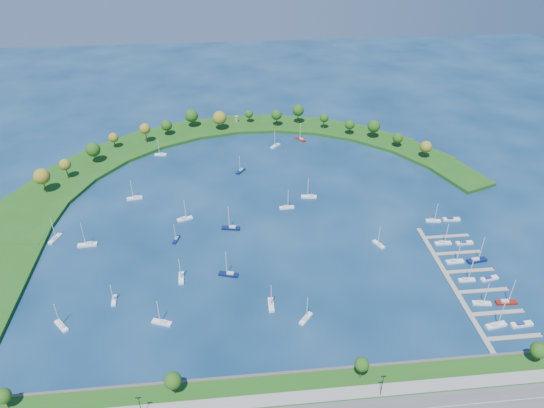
{
  "coord_description": "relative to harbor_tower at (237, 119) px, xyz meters",
  "views": [
    {
      "loc": [
        -17.65,
        -216.95,
        148.6
      ],
      "look_at": [
        5.0,
        5.0,
        4.0
      ],
      "focal_mm": 32.66,
      "sensor_mm": 36.0,
      "label": 1
    }
  ],
  "objects": [
    {
      "name": "docked_boat_7",
      "position": [
        105.28,
        -168.81,
        -3.32
      ],
      "size": [
        9.77,
        3.87,
        13.97
      ],
      "rotation": [
        0.0,
        0.0,
        0.13
      ],
      "color": "#0A1742",
      "rests_on": "ground"
    },
    {
      "name": "breakwater_trees",
      "position": [
        -8.48,
        -33.92,
        6.42
      ],
      "size": [
        236.28,
        93.08,
        14.85
      ],
      "color": "#382314",
      "rests_on": "breakwater"
    },
    {
      "name": "docked_boat_9",
      "position": [
        105.26,
        -155.14,
        -3.66
      ],
      "size": [
        8.39,
        2.43,
        1.71
      ],
      "rotation": [
        0.0,
        0.0,
        0.01
      ],
      "color": "white",
      "rests_on": "ground"
    },
    {
      "name": "moored_boat_8",
      "position": [
        19.79,
        -197.07,
        -3.41
      ],
      "size": [
        6.55,
        7.25,
        11.25
      ],
      "rotation": [
        0.0,
        0.0,
        0.88
      ],
      "color": "white",
      "rests_on": "ground"
    },
    {
      "name": "moored_boat_1",
      "position": [
        24.4,
        -39.09,
        -3.39
      ],
      "size": [
        7.28,
        7.22,
        11.78
      ],
      "rotation": [
        0.0,
        0.0,
        3.92
      ],
      "color": "white",
      "rests_on": "ground"
    },
    {
      "name": "breakwater",
      "position": [
        -37.04,
        -72.2,
        -3.3
      ],
      "size": [
        286.74,
        247.64,
        2.0
      ],
      "color": "#1B5015",
      "rests_on": "ground"
    },
    {
      "name": "docked_boat_8",
      "position": [
        94.81,
        -154.26,
        -3.39
      ],
      "size": [
        8.08,
        2.44,
        11.81
      ],
      "rotation": [
        0.0,
        0.0,
        -0.02
      ],
      "color": "white",
      "rests_on": "ground"
    },
    {
      "name": "docked_boat_10",
      "position": [
        97.22,
        -135.14,
        -3.41
      ],
      "size": [
        7.82,
        3.28,
        11.15
      ],
      "rotation": [
        0.0,
        0.0,
        -0.16
      ],
      "color": "white",
      "rests_on": "ground"
    },
    {
      "name": "docked_boat_3",
      "position": [
        105.29,
        -196.59,
        -3.36
      ],
      "size": [
        8.95,
        2.86,
        13.01
      ],
      "rotation": [
        0.0,
        0.0,
        -0.04
      ],
      "color": "maroon",
      "rests_on": "ground"
    },
    {
      "name": "moored_boat_9",
      "position": [
        -51.41,
        -44.07,
        -3.41
      ],
      "size": [
        7.75,
        2.83,
        11.15
      ],
      "rotation": [
        0.0,
        0.0,
        3.05
      ],
      "color": "white",
      "rests_on": "ground"
    },
    {
      "name": "moored_boat_13",
      "position": [
        -59.42,
        -178.41,
        -3.45
      ],
      "size": [
        2.17,
        6.52,
        9.44
      ],
      "rotation": [
        0.0,
        0.0,
        4.77
      ],
      "color": "white",
      "rests_on": "ground"
    },
    {
      "name": "harbor_tower",
      "position": [
        0.0,
        0.0,
        0.0
      ],
      "size": [
        2.6,
        2.6,
        4.48
      ],
      "color": "gray",
      "rests_on": "breakwater"
    },
    {
      "name": "moored_boat_17",
      "position": [
        -35.76,
        -137.92,
        -3.44
      ],
      "size": [
        3.85,
        6.89,
        9.76
      ],
      "rotation": [
        0.0,
        0.0,
        4.39
      ],
      "color": "#0A1742",
      "rests_on": "ground"
    },
    {
      "name": "moored_boat_2",
      "position": [
        36.39,
        -105.16,
        -3.37
      ],
      "size": [
        8.88,
        3.65,
        12.66
      ],
      "rotation": [
        0.0,
        0.0,
        2.99
      ],
      "color": "white",
      "rests_on": "ground"
    },
    {
      "name": "moored_boat_14",
      "position": [
        -31.79,
        -167.01,
        -3.39
      ],
      "size": [
        2.48,
        8.04,
        11.72
      ],
      "rotation": [
        0.0,
        0.0,
        4.74
      ],
      "color": "white",
      "rests_on": "ground"
    },
    {
      "name": "moored_boat_0",
      "position": [
        6.55,
        -187.82,
        -3.39
      ],
      "size": [
        2.48,
        8.13,
        11.86
      ],
      "rotation": [
        0.0,
        0.0,
        4.68
      ],
      "color": "white",
      "rests_on": "ground"
    },
    {
      "name": "moored_boat_19",
      "position": [
        -0.56,
        -71.5,
        -3.4
      ],
      "size": [
        6.3,
        7.56,
        11.4
      ],
      "rotation": [
        0.0,
        0.0,
        4.09
      ],
      "color": "#0A1742",
      "rests_on": "ground"
    },
    {
      "name": "docked_boat_5",
      "position": [
        105.27,
        -181.45,
        -3.67
      ],
      "size": [
        8.52,
        3.69,
        1.68
      ],
      "rotation": [
        0.0,
        0.0,
        0.17
      ],
      "color": "white",
      "rests_on": "ground"
    },
    {
      "name": "moored_boat_5",
      "position": [
        -95.74,
        -131.35,
        -3.37
      ],
      "size": [
        5.29,
        8.84,
        12.57
      ],
      "rotation": [
        0.0,
        0.0,
        1.21
      ],
      "color": "white",
      "rests_on": "ground"
    },
    {
      "name": "moored_boat_15",
      "position": [
        42.86,
        -30.99,
        -3.38
      ],
      "size": [
        6.57,
        8.14,
        12.16
      ],
      "rotation": [
        0.0,
        0.0,
        2.17
      ],
      "color": "maroon",
      "rests_on": "ground"
    },
    {
      "name": "ground",
      "position": [
        9.29,
        -120.92,
        -4.29
      ],
      "size": [
        700.0,
        700.0,
        0.0
      ],
      "primitive_type": "plane",
      "color": "#082546",
      "rests_on": "ground"
    },
    {
      "name": "docked_boat_11",
      "position": [
        107.16,
        -134.9,
        -3.62
      ],
      "size": [
        9.06,
        3.1,
        1.82
      ],
      "rotation": [
        0.0,
        0.0,
        -0.07
      ],
      "color": "white",
      "rests_on": "ground"
    },
    {
      "name": "dock_system",
      "position": [
        94.59,
        -181.92,
        -3.94
      ],
      "size": [
        24.28,
        82.0,
        1.6
      ],
      "color": "gray",
      "rests_on": "ground"
    },
    {
      "name": "docked_boat_2",
      "position": [
        94.82,
        -195.91,
        -3.41
      ],
      "size": [
        7.93,
        3.4,
        11.29
      ],
      "rotation": [
        0.0,
        0.0,
        -0.17
      ],
      "color": "white",
      "rests_on": "ground"
    },
    {
      "name": "docked_boat_4",
      "position": [
        94.82,
        -181.29,
        -3.41
      ],
      "size": [
        7.5,
        2.2,
        10.99
      ],
      "rotation": [
        0.0,
        0.0,
        -0.01
      ],
      "color": "white",
      "rests_on": "ground"
    },
    {
      "name": "moored_boat_11",
      "position": [
        -10.56,
        -166.88,
        -3.35
      ],
      "size": [
        9.28,
        4.95,
        13.14
      ],
      "rotation": [
        0.0,
        0.0,
        2.85
      ],
      "color": "#0A1742",
      "rests_on": "ground"
    },
    {
      "name": "moored_boat_7",
      "position": [
        -61.28,
        -96.73,
        -3.37
      ],
      "size": [
        8.69,
        3.7,
        12.38
      ],
      "rotation": [
        0.0,
        0.0,
        3.31
      ],
      "color": "white",
      "rests_on": "ground"
    },
    {
      "name": "moored_boat_18",
      "position": [
        -78.57,
        -137.95,
        -3.34
      ],
      "size": [
        9.31,
        3.19,
        13.46
      ],
      "rotation": [
        0.0,
        0.0,
        3.21
      ],
      "color": "white",
      "rests_on": "ground"
    },
    {
      "name": "moored_boat_12",
      "position": [
        -32.44,
        -120.22,
        -3.39
      ],
      "size": [
        8.43,
        4.78,
        11.96
      ],
      "rotation": [
        0.0,
        0.0,
        0.33
      ],
      "color": "white",
      "rests_on": "ground"
    },
    {
      "name": "docked_boat_0",
      "position": [
        94.8,
        -208.48,
        -3.37
      ],
      "size": [
        8.91,
        3.72,
        12.69
      ],
      "rotation": [
        0.0,
        0.0,
        0.15
      ],
      "color": "white",
      "rests_on": "ground"
    },
    {
      "name": "moored_boat_3",
      "position": [
        22.43,
        -114.84,
        -3.4
      ],
      "size": [
        8.05,
        2.65,
        11.68
      ],
      "rotation": [
        0.0,
        0.0,
        6.34
      ],
      "color": "white",
      "rests_on": "ground"
    },
    {
      "name": "moored_boat_6",
      "position": [
        -38.11,
        -193.38,
        -3.39
      ],
      "size": [
        8.47,
        4.99,
        12.03
      ],
      "rotation": [
        0.0,
        0.0,
        2.79
      ],
      "color": "white",
      "rests_on": "ground"
    },
    {
      "name": "docked_boat_6",
      "position": [
        94.8,
        -168.5,
        -3.38
      ],
      "size": [
        8.32,
        2.52,
        12.16
      ],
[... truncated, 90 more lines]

